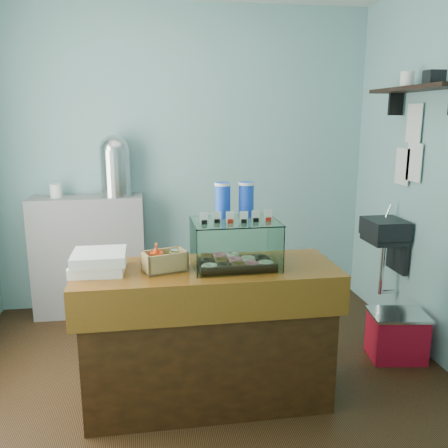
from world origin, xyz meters
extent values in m
plane|color=black|center=(0.00, 0.00, 0.00)|extent=(3.50, 3.50, 0.00)
cube|color=#80BBBA|center=(0.00, 1.50, 1.40)|extent=(3.50, 0.04, 2.80)
cube|color=#80BBBA|center=(0.00, -1.50, 1.40)|extent=(3.50, 0.04, 2.80)
cube|color=black|center=(1.58, 0.55, 0.90)|extent=(0.30, 0.35, 0.15)
cube|color=black|center=(1.71, 0.55, 0.70)|extent=(0.04, 0.30, 0.35)
cylinder|color=silver|center=(1.65, 0.65, 1.02)|extent=(0.02, 0.02, 0.12)
cylinder|color=silver|center=(1.58, 0.55, 0.55)|extent=(0.04, 0.04, 0.45)
cube|color=black|center=(1.60, 0.30, 2.00)|extent=(0.25, 1.00, 0.03)
cube|color=black|center=(1.67, 0.70, 1.90)|extent=(0.12, 0.03, 0.18)
cube|color=white|center=(1.73, 0.45, 1.45)|extent=(0.01, 0.21, 0.30)
cube|color=white|center=(1.73, 0.62, 1.40)|extent=(0.01, 0.21, 0.30)
cube|color=white|center=(1.73, 0.50, 1.75)|extent=(0.01, 0.21, 0.30)
cube|color=#48240D|center=(0.00, -0.25, 0.42)|extent=(1.50, 0.56, 0.84)
cube|color=#4E1E0A|center=(0.00, -0.25, 0.87)|extent=(1.60, 0.60, 0.06)
cube|color=#4E1E0A|center=(0.00, -0.53, 0.75)|extent=(1.60, 0.04, 0.18)
cube|color=gray|center=(-0.90, 1.32, 0.55)|extent=(1.00, 0.32, 1.10)
cube|color=black|center=(0.17, -0.25, 0.91)|extent=(0.46, 0.33, 0.02)
torus|color=silver|center=(0.00, -0.35, 0.94)|extent=(0.10, 0.10, 0.03)
torus|color=black|center=(0.09, -0.35, 0.94)|extent=(0.10, 0.10, 0.03)
torus|color=brown|center=(0.17, -0.35, 0.94)|extent=(0.10, 0.10, 0.03)
torus|color=pink|center=(0.26, -0.35, 0.94)|extent=(0.10, 0.10, 0.03)
torus|color=silver|center=(0.34, -0.35, 0.94)|extent=(0.10, 0.10, 0.03)
torus|color=black|center=(0.00, -0.25, 0.94)|extent=(0.10, 0.10, 0.03)
torus|color=brown|center=(0.09, -0.25, 0.94)|extent=(0.10, 0.10, 0.03)
torus|color=pink|center=(0.17, -0.25, 0.94)|extent=(0.10, 0.10, 0.03)
torus|color=silver|center=(0.26, -0.25, 0.94)|extent=(0.10, 0.10, 0.03)
torus|color=black|center=(0.34, -0.24, 0.94)|extent=(0.10, 0.10, 0.03)
torus|color=brown|center=(0.00, -0.15, 0.94)|extent=(0.10, 0.10, 0.03)
torus|color=pink|center=(0.09, -0.14, 0.94)|extent=(0.10, 0.10, 0.03)
torus|color=silver|center=(0.17, -0.14, 0.94)|extent=(0.10, 0.10, 0.03)
cube|color=white|center=(0.17, -0.43, 1.04)|extent=(0.51, 0.01, 0.28)
cube|color=white|center=(0.17, -0.06, 1.04)|extent=(0.51, 0.01, 0.28)
cube|color=white|center=(-0.08, -0.25, 1.04)|extent=(0.01, 0.37, 0.28)
cube|color=white|center=(0.43, -0.24, 1.04)|extent=(0.01, 0.37, 0.28)
cube|color=white|center=(0.17, -0.25, 1.18)|extent=(0.53, 0.39, 0.01)
cube|color=white|center=(-0.02, -0.30, 1.22)|extent=(0.05, 0.00, 0.07)
cube|color=black|center=(-0.02, -0.30, 1.20)|extent=(0.03, 0.02, 0.02)
cube|color=white|center=(0.06, -0.30, 1.22)|extent=(0.05, 0.00, 0.07)
cube|color=black|center=(0.06, -0.30, 1.20)|extent=(0.03, 0.02, 0.02)
cube|color=white|center=(0.13, -0.30, 1.22)|extent=(0.05, 0.00, 0.07)
cube|color=red|center=(0.13, -0.30, 1.20)|extent=(0.03, 0.02, 0.02)
cube|color=white|center=(0.21, -0.30, 1.22)|extent=(0.05, 0.00, 0.07)
cube|color=black|center=(0.21, -0.30, 1.20)|extent=(0.03, 0.02, 0.02)
cube|color=white|center=(0.29, -0.30, 1.22)|extent=(0.05, 0.00, 0.07)
cube|color=black|center=(0.29, -0.30, 1.20)|extent=(0.03, 0.02, 0.02)
cube|color=white|center=(0.37, -0.29, 1.22)|extent=(0.05, 0.00, 0.07)
cube|color=red|center=(0.37, -0.29, 1.20)|extent=(0.03, 0.02, 0.02)
cylinder|color=blue|center=(0.11, -0.13, 1.30)|extent=(0.09, 0.09, 0.22)
cylinder|color=white|center=(0.11, -0.13, 1.40)|extent=(0.10, 0.10, 0.02)
cylinder|color=blue|center=(0.26, -0.13, 1.30)|extent=(0.09, 0.09, 0.22)
cylinder|color=white|center=(0.26, -0.13, 1.40)|extent=(0.10, 0.10, 0.02)
cube|color=tan|center=(-0.26, -0.27, 0.91)|extent=(0.28, 0.22, 0.01)
cube|color=tan|center=(-0.24, -0.34, 0.96)|extent=(0.24, 0.09, 0.12)
cube|color=tan|center=(-0.28, -0.21, 0.96)|extent=(0.24, 0.09, 0.12)
cube|color=tan|center=(-0.37, -0.31, 0.96)|extent=(0.06, 0.15, 0.12)
cube|color=tan|center=(-0.15, -0.24, 0.96)|extent=(0.06, 0.15, 0.12)
imported|color=#E84415|center=(-0.31, -0.29, 0.99)|extent=(0.09, 0.09, 0.16)
cylinder|color=#4F8925|center=(-0.20, -0.26, 0.96)|extent=(0.06, 0.06, 0.10)
cylinder|color=silver|center=(-0.20, -0.26, 1.02)|extent=(0.05, 0.05, 0.01)
cube|color=white|center=(-0.65, -0.22, 0.93)|extent=(0.32, 0.32, 0.06)
cube|color=white|center=(-0.64, -0.23, 0.99)|extent=(0.31, 0.31, 0.06)
cylinder|color=silver|center=(-0.63, 1.33, 1.10)|extent=(0.30, 0.30, 0.01)
cylinder|color=silver|center=(-0.63, 1.33, 1.31)|extent=(0.27, 0.27, 0.40)
sphere|color=silver|center=(-0.63, 1.33, 1.51)|extent=(0.27, 0.27, 0.27)
cube|color=red|center=(1.48, 0.06, 0.17)|extent=(0.43, 0.35, 0.34)
cube|color=silver|center=(1.48, 0.06, 0.35)|extent=(0.45, 0.37, 0.02)
camera|label=1|loc=(-0.33, -3.00, 1.80)|focal=38.00mm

